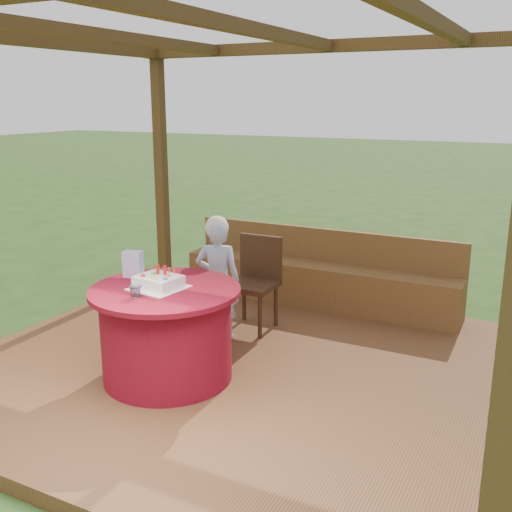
{
  "coord_description": "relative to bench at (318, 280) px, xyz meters",
  "views": [
    {
      "loc": [
        2.21,
        -4.05,
        2.28
      ],
      "look_at": [
        0.0,
        0.25,
        1.0
      ],
      "focal_mm": 42.0,
      "sensor_mm": 36.0,
      "label": 1
    }
  ],
  "objects": [
    {
      "name": "ground",
      "position": [
        0.0,
        -1.72,
        -0.38
      ],
      "size": [
        60.0,
        60.0,
        0.0
      ],
      "primitive_type": "plane",
      "color": "#254517",
      "rests_on": "ground"
    },
    {
      "name": "deck",
      "position": [
        0.0,
        -1.72,
        -0.32
      ],
      "size": [
        4.5,
        4.0,
        0.12
      ],
      "primitive_type": "cube",
      "color": "brown",
      "rests_on": "ground"
    },
    {
      "name": "pergola",
      "position": [
        0.0,
        -1.72,
        2.02
      ],
      "size": [
        4.5,
        4.0,
        2.72
      ],
      "color": "brown",
      "rests_on": "deck"
    },
    {
      "name": "bench",
      "position": [
        0.0,
        0.0,
        0.0
      ],
      "size": [
        3.0,
        0.42,
        0.8
      ],
      "color": "brown",
      "rests_on": "deck"
    },
    {
      "name": "table",
      "position": [
        -0.41,
        -2.2,
        0.11
      ],
      "size": [
        1.17,
        1.17,
        0.75
      ],
      "color": "maroon",
      "rests_on": "deck"
    },
    {
      "name": "chair",
      "position": [
        -0.31,
        -0.89,
        0.23
      ],
      "size": [
        0.44,
        0.44,
        0.89
      ],
      "color": "#3D2313",
      "rests_on": "deck"
    },
    {
      "name": "elderly_woman",
      "position": [
        -0.48,
        -1.29,
        0.32
      ],
      "size": [
        0.47,
        0.4,
        1.15
      ],
      "color": "#8EACD3",
      "rests_on": "deck"
    },
    {
      "name": "birthday_cake",
      "position": [
        -0.45,
        -2.22,
        0.53
      ],
      "size": [
        0.41,
        0.41,
        0.17
      ],
      "color": "white",
      "rests_on": "table"
    },
    {
      "name": "gift_bag",
      "position": [
        -0.82,
        -2.06,
        0.59
      ],
      "size": [
        0.17,
        0.13,
        0.21
      ],
      "primitive_type": "cube",
      "rotation": [
        0.0,
        0.0,
        0.24
      ],
      "color": "#CF86B9",
      "rests_on": "table"
    },
    {
      "name": "drinking_glass",
      "position": [
        -0.48,
        -2.47,
        0.52
      ],
      "size": [
        0.11,
        0.11,
        0.09
      ],
      "primitive_type": "imported",
      "rotation": [
        0.0,
        0.0,
        0.22
      ],
      "color": "silver",
      "rests_on": "table"
    }
  ]
}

